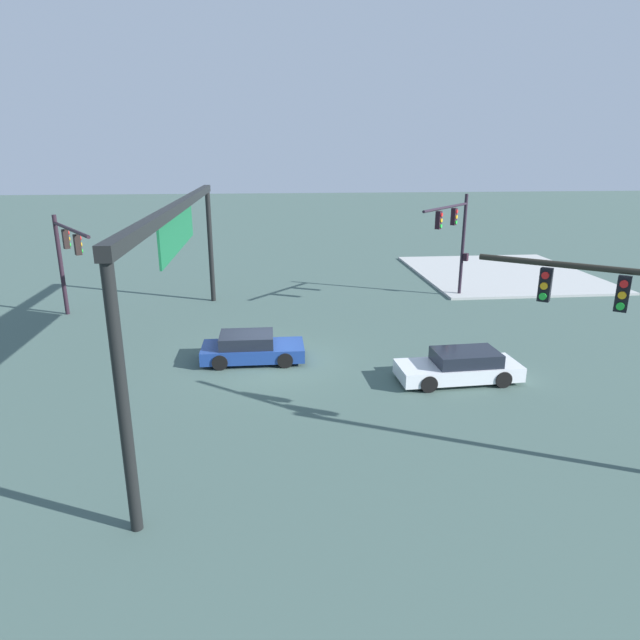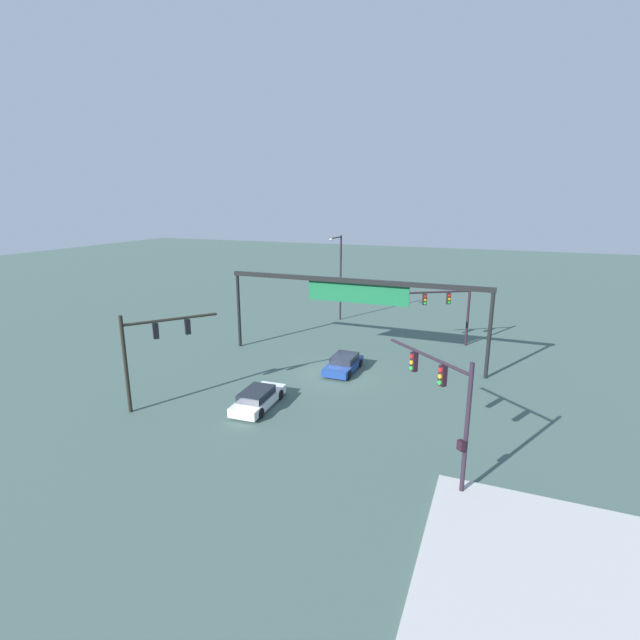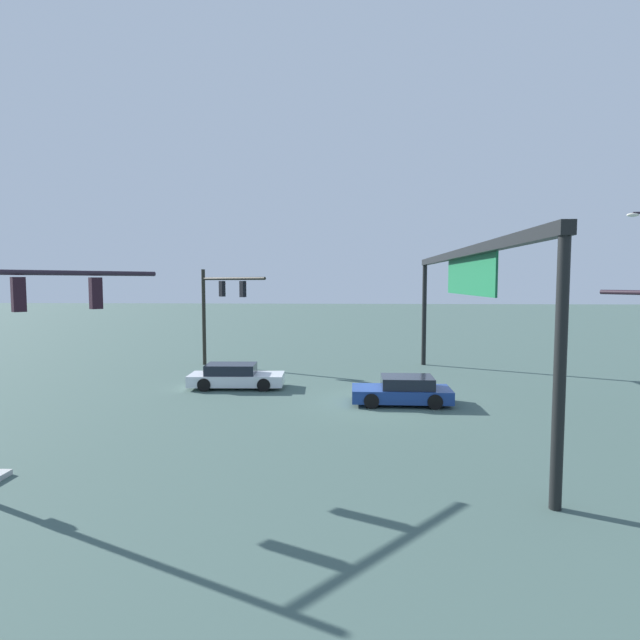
{
  "view_description": "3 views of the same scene",
  "coord_description": "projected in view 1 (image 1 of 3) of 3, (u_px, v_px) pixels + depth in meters",
  "views": [
    {
      "loc": [
        -21.49,
        -0.03,
        8.44
      ],
      "look_at": [
        -2.44,
        -1.93,
        2.55
      ],
      "focal_mm": 30.63,
      "sensor_mm": 36.0,
      "label": 1
    },
    {
      "loc": [
        10.93,
        -30.81,
        12.59
      ],
      "look_at": [
        -1.99,
        1.43,
        3.61
      ],
      "focal_mm": 26.09,
      "sensor_mm": 36.0,
      "label": 2
    },
    {
      "loc": [
        22.12,
        -1.71,
        5.31
      ],
      "look_at": [
        0.53,
        -2.88,
        3.67
      ],
      "focal_mm": 28.47,
      "sensor_mm": 36.0,
      "label": 3
    }
  ],
  "objects": [
    {
      "name": "traffic_signal_near_corner",
      "position": [
        455.0,
        231.0,
        31.24
      ],
      "size": [
        4.39,
        4.19,
        6.13
      ],
      "rotation": [
        0.0,
        0.0,
        2.42
      ],
      "color": "black",
      "rests_on": "ground"
    },
    {
      "name": "traffic_signal_cross_street",
      "position": [
        636.0,
        323.0,
        14.35
      ],
      "size": [
        3.71,
        4.68,
        6.08
      ],
      "rotation": [
        0.0,
        0.0,
        0.91
      ],
      "color": "black",
      "rests_on": "ground"
    },
    {
      "name": "sedan_car_approaching",
      "position": [
        251.0,
        348.0,
        22.9
      ],
      "size": [
        2.01,
        4.27,
        1.21
      ],
      "rotation": [
        0.0,
        0.0,
        -1.58
      ],
      "color": "navy",
      "rests_on": "ground"
    },
    {
      "name": "traffic_signal_opposite_side",
      "position": [
        66.0,
        249.0,
        27.32
      ],
      "size": [
        5.47,
        3.44,
        5.35
      ],
      "rotation": [
        0.0,
        0.0,
        -2.59
      ],
      "color": "black",
      "rests_on": "ground"
    },
    {
      "name": "sidewalk_corner",
      "position": [
        501.0,
        273.0,
        39.37
      ],
      "size": [
        13.35,
        11.96,
        0.15
      ],
      "primitive_type": "cube",
      "color": "#A9ABAA",
      "rests_on": "ground"
    },
    {
      "name": "overhead_sign_gantry",
      "position": [
        181.0,
        229.0,
        21.05
      ],
      "size": [
        21.07,
        0.43,
        6.69
      ],
      "color": "black",
      "rests_on": "ground"
    },
    {
      "name": "ground_plane",
      "position": [
        269.0,
        362.0,
        22.92
      ],
      "size": [
        198.62,
        198.62,
        0.0
      ],
      "primitive_type": "plane",
      "color": "#405851"
    },
    {
      "name": "sedan_car_waiting_far",
      "position": [
        460.0,
        367.0,
        20.9
      ],
      "size": [
        2.03,
        4.74,
        1.21
      ],
      "rotation": [
        0.0,
        0.0,
        1.62
      ],
      "color": "silver",
      "rests_on": "ground"
    }
  ]
}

